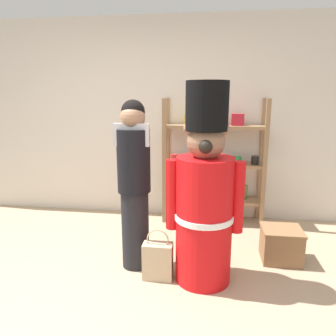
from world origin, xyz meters
TOP-DOWN VIEW (x-y plane):
  - ground_plane at (0.00, 0.00)m, footprint 6.40×6.40m
  - back_wall at (0.00, 2.20)m, footprint 6.40×0.12m
  - merchandise_shelf at (0.74, 1.98)m, footprint 1.27×0.35m
  - teddy_bear_guard at (0.66, 0.57)m, footprint 0.67×0.51m
  - person_shopper at (0.01, 0.72)m, footprint 0.32×0.30m
  - shopping_bag at (0.26, 0.52)m, footprint 0.27×0.14m
  - display_crate at (1.43, 1.01)m, footprint 0.39×0.35m

SIDE VIEW (x-z plane):
  - ground_plane at x=0.00m, z-range 0.00..0.00m
  - display_crate at x=1.43m, z-range 0.00..0.34m
  - shopping_bag at x=0.26m, z-range -0.06..0.41m
  - teddy_bear_guard at x=0.66m, z-range -0.11..1.62m
  - merchandise_shelf at x=0.74m, z-range 0.02..1.60m
  - person_shopper at x=0.01m, z-range 0.06..1.64m
  - back_wall at x=0.00m, z-range 0.00..2.60m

